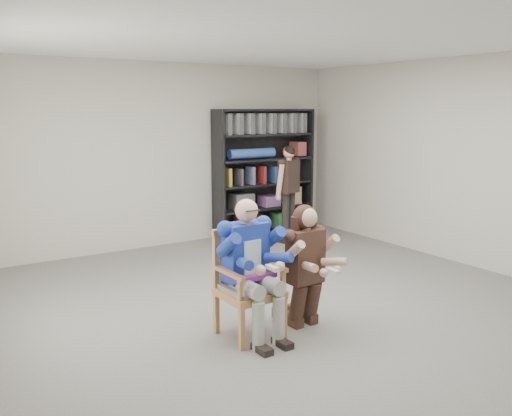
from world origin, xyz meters
TOP-DOWN VIEW (x-y plane):
  - room_shell at (0.00, 0.00)m, footprint 6.00×7.00m
  - floor at (0.00, 0.00)m, footprint 6.00×7.00m
  - armchair at (-0.76, -0.16)m, footprint 0.60×0.58m
  - seated_man at (-0.76, -0.16)m, footprint 0.58×0.80m
  - kneeling_woman at (-0.18, -0.28)m, footprint 0.52×0.82m
  - bookshelf at (1.70, 3.28)m, footprint 1.80×0.38m
  - standing_man at (1.67, 2.55)m, footprint 0.54×0.41m

SIDE VIEW (x-z plane):
  - floor at x=0.00m, z-range -0.01..0.01m
  - armchair at x=-0.76m, z-range 0.00..1.01m
  - kneeling_woman at x=-0.18m, z-range 0.00..1.20m
  - seated_man at x=-0.76m, z-range 0.00..1.32m
  - standing_man at x=1.67m, z-range 0.00..1.55m
  - bookshelf at x=1.70m, z-range 0.00..2.10m
  - room_shell at x=0.00m, z-range 0.00..2.80m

